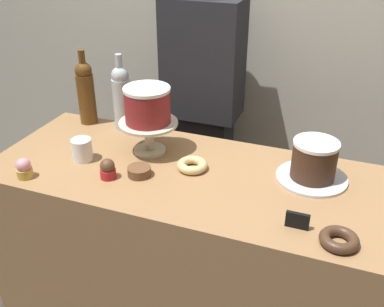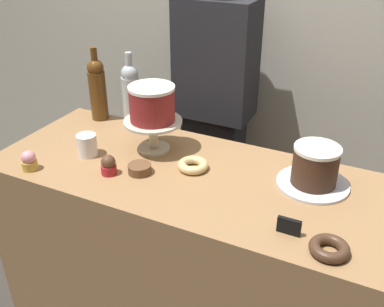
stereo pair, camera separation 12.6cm
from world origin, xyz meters
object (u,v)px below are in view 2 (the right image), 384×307
object	(u,v)px
price_sign_chalkboard	(289,226)
coffee_cup_ceramic	(87,145)
wine_bottle_amber	(98,88)
cookie_stack	(140,169)
chocolate_round_cake	(315,165)
donut_glazed	(193,165)
cupcake_chocolate	(108,165)
cake_stand_pedestal	(153,130)
white_layer_cake	(152,103)
wine_bottle_clear	(131,94)
barista_figure	(215,116)
donut_chocolate	(329,248)
cupcake_strawberry	(29,161)

from	to	relation	value
price_sign_chalkboard	coffee_cup_ceramic	world-z (taller)	coffee_cup_ceramic
wine_bottle_amber	cookie_stack	xyz separation A→B (m)	(0.42, -0.33, -0.13)
chocolate_round_cake	coffee_cup_ceramic	xyz separation A→B (m)	(-0.83, -0.17, -0.04)
donut_glazed	cupcake_chocolate	bearing A→B (deg)	-147.80
cake_stand_pedestal	white_layer_cake	distance (m)	0.11
cake_stand_pedestal	wine_bottle_clear	xyz separation A→B (m)	(-0.20, 0.16, 0.06)
wine_bottle_amber	price_sign_chalkboard	world-z (taller)	wine_bottle_amber
cupcake_chocolate	cookie_stack	world-z (taller)	cupcake_chocolate
cake_stand_pedestal	donut_glazed	bearing A→B (deg)	-18.37
coffee_cup_ceramic	cake_stand_pedestal	bearing A→B (deg)	35.70
wine_bottle_amber	coffee_cup_ceramic	world-z (taller)	wine_bottle_amber
wine_bottle_clear	cookie_stack	xyz separation A→B (m)	(0.24, -0.33, -0.13)
white_layer_cake	coffee_cup_ceramic	size ratio (longest dim) A/B	2.05
chocolate_round_cake	wine_bottle_clear	size ratio (longest dim) A/B	0.48
chocolate_round_cake	cookie_stack	bearing A→B (deg)	-161.58
cupcake_chocolate	donut_glazed	xyz separation A→B (m)	(0.26, 0.16, -0.02)
chocolate_round_cake	barista_figure	world-z (taller)	barista_figure
white_layer_cake	wine_bottle_clear	distance (m)	0.26
cupcake_chocolate	price_sign_chalkboard	bearing A→B (deg)	-4.11
white_layer_cake	coffee_cup_ceramic	distance (m)	0.30
donut_chocolate	wine_bottle_clear	bearing A→B (deg)	153.55
cake_stand_pedestal	cookie_stack	world-z (taller)	cake_stand_pedestal
coffee_cup_ceramic	cupcake_chocolate	bearing A→B (deg)	-27.18
price_sign_chalkboard	barista_figure	world-z (taller)	barista_figure
donut_chocolate	coffee_cup_ceramic	bearing A→B (deg)	170.33
donut_chocolate	wine_bottle_amber	bearing A→B (deg)	157.27
cupcake_chocolate	price_sign_chalkboard	distance (m)	0.67
cake_stand_pedestal	cookie_stack	distance (m)	0.19
chocolate_round_cake	wine_bottle_clear	bearing A→B (deg)	170.37
price_sign_chalkboard	cupcake_chocolate	bearing A→B (deg)	175.89
cookie_stack	coffee_cup_ceramic	distance (m)	0.25
price_sign_chalkboard	cupcake_strawberry	bearing A→B (deg)	-176.79
wine_bottle_clear	barista_figure	distance (m)	0.48
donut_glazed	cookie_stack	distance (m)	0.19
cake_stand_pedestal	donut_glazed	xyz separation A→B (m)	(0.20, -0.07, -0.07)
price_sign_chalkboard	cake_stand_pedestal	bearing A→B (deg)	155.77
cupcake_strawberry	coffee_cup_ceramic	bearing A→B (deg)	56.14
white_layer_cake	donut_glazed	bearing A→B (deg)	-18.37
white_layer_cake	cookie_stack	world-z (taller)	white_layer_cake
donut_chocolate	price_sign_chalkboard	size ratio (longest dim) A/B	1.60
chocolate_round_cake	price_sign_chalkboard	size ratio (longest dim) A/B	2.23
donut_glazed	donut_chocolate	world-z (taller)	same
cupcake_chocolate	barista_figure	size ratio (longest dim) A/B	0.05
chocolate_round_cake	barista_figure	xyz separation A→B (m)	(-0.59, 0.51, -0.14)
coffee_cup_ceramic	donut_glazed	bearing A→B (deg)	11.19
cake_stand_pedestal	coffee_cup_ceramic	xyz separation A→B (m)	(-0.21, -0.15, -0.04)
cookie_stack	coffee_cup_ceramic	size ratio (longest dim) A/B	0.99
white_layer_cake	donut_chocolate	distance (m)	0.82
wine_bottle_clear	cookie_stack	world-z (taller)	wine_bottle_clear
cake_stand_pedestal	price_sign_chalkboard	size ratio (longest dim) A/B	3.22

